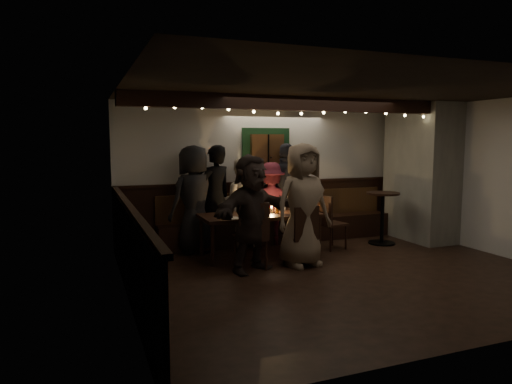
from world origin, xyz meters
name	(u,v)px	position (x,y,z in m)	size (l,w,h in m)	color
room	(353,188)	(1.07, 1.42, 1.07)	(6.02, 5.01, 2.62)	black
dining_table	(260,217)	(-0.73, 1.40, 0.65)	(1.98, 0.85, 0.86)	black
chair_near_left	(252,232)	(-1.15, 0.66, 0.57)	(0.49, 0.49, 1.02)	black
chair_near_right	(303,232)	(-0.36, 0.57, 0.53)	(0.47, 0.47, 0.93)	black
chair_end	(328,219)	(0.55, 1.38, 0.54)	(0.51, 0.51, 0.96)	black
high_top	(382,211)	(1.72, 1.41, 0.61)	(0.60, 0.60, 0.96)	black
person_a	(194,199)	(-1.69, 2.06, 0.92)	(0.90, 0.58, 1.84)	black
person_b	(215,198)	(-1.29, 2.13, 0.92)	(0.67, 0.44, 1.84)	black
person_c	(240,203)	(-0.82, 2.15, 0.80)	(0.78, 0.61, 1.61)	beige
person_d	(271,204)	(-0.23, 2.10, 0.76)	(0.98, 0.56, 1.52)	#541825
person_e	(287,194)	(0.07, 2.06, 0.93)	(1.09, 0.46, 1.87)	black
person_f	(251,213)	(-1.18, 0.61, 0.86)	(1.60, 0.51, 1.73)	#2B221E
person_g	(302,205)	(-0.35, 0.61, 0.94)	(0.92, 0.60, 1.88)	#836E56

